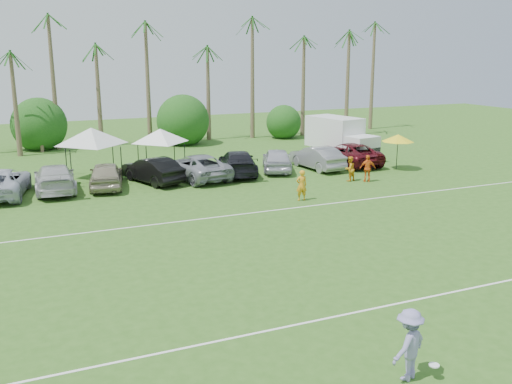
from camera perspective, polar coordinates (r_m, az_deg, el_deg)
name	(u,v)px	position (r m, az deg, el deg)	size (l,w,h in m)	color
ground	(357,349)	(16.80, 10.11, -15.25)	(120.00, 120.00, 0.00)	#305B1B
field_lines	(248,258)	(23.24, -0.85, -6.57)	(80.00, 12.10, 0.01)	white
palm_tree_3	(4,26)	(50.15, -23.91, 14.92)	(2.40, 2.40, 11.90)	brown
palm_tree_4	(60,60)	(50.31, -18.97, 12.38)	(2.40, 2.40, 8.90)	brown
palm_tree_5	(110,49)	(50.81, -14.44, 13.68)	(2.40, 2.40, 9.90)	brown
palm_tree_6	(156,39)	(51.63, -9.97, 14.85)	(2.40, 2.40, 10.90)	brown
palm_tree_7	(200,29)	(52.75, -5.62, 15.88)	(2.40, 2.40, 11.90)	brown
palm_tree_8	(252,59)	(54.48, -0.42, 13.16)	(2.40, 2.40, 8.90)	brown
palm_tree_9	(300,49)	(56.63, 4.38, 14.03)	(2.40, 2.40, 9.90)	brown
palm_tree_10	(344,41)	(59.13, 8.84, 14.74)	(2.40, 2.40, 10.90)	brown
palm_tree_11	(378,32)	(61.37, 12.15, 15.35)	(2.40, 2.40, 11.90)	brown
bush_tree_1	(40,129)	(51.55, -20.80, 5.90)	(4.00, 4.00, 4.00)	brown
bush_tree_2	(178,122)	(53.47, -7.80, 6.92)	(4.00, 4.00, 4.00)	brown
bush_tree_3	(276,118)	(56.97, 2.00, 7.46)	(4.00, 4.00, 4.00)	brown
sideline_player_a	(302,185)	(31.91, 4.57, 0.67)	(0.63, 0.42, 1.74)	orange
sideline_player_b	(350,169)	(37.17, 9.36, 2.31)	(0.78, 0.61, 1.60)	orange
sideline_player_c	(368,168)	(37.15, 11.10, 2.33)	(1.02, 0.42, 1.74)	orange
box_truck	(341,137)	(45.03, 8.50, 5.48)	(3.44, 6.46, 3.16)	white
canopy_tent_left	(91,128)	(38.82, -16.19, 6.20)	(4.78, 4.78, 3.88)	black
canopy_tent_right	(160,129)	(40.69, -9.58, 6.26)	(4.16, 4.16, 3.37)	black
market_umbrella	(398,138)	(41.26, 14.02, 5.25)	(2.25, 2.25, 2.51)	black
frisbee_player	(409,345)	(15.33, 15.05, -14.53)	(1.41, 1.09, 1.89)	#8882B9
parked_car_2	(1,183)	(35.80, -24.16, 0.85)	(2.71, 5.88, 1.64)	silver
parked_car_3	(55,178)	(35.93, -19.48, 1.32)	(2.29, 5.64, 1.64)	#BABABA
parked_car_4	(106,175)	(35.95, -14.77, 1.66)	(1.93, 4.80, 1.64)	gray
parked_car_5	(152,170)	(36.81, -10.32, 2.18)	(1.73, 4.96, 1.64)	black
parked_car_6	(197,167)	(37.49, -5.91, 2.54)	(2.71, 5.88, 1.64)	gray
parked_car_7	(238,163)	(38.66, -1.85, 2.95)	(2.29, 5.64, 1.64)	black
parked_car_8	(277,160)	(39.81, 2.11, 3.26)	(1.93, 4.80, 1.64)	#B8B7C4
parked_car_9	(317,158)	(40.79, 6.11, 3.45)	(1.73, 4.96, 1.64)	gray
parked_car_10	(349,154)	(42.63, 9.30, 3.80)	(2.71, 5.88, 1.64)	#530E17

